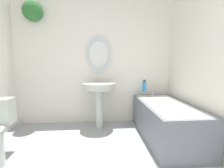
% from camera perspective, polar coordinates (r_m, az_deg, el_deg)
% --- Properties ---
extents(wall_back, '(3.01, 0.33, 2.40)m').
position_cam_1_polar(wall_back, '(3.09, -7.70, 9.75)').
color(wall_back, silver).
rests_on(wall_back, ground_plane).
extents(pedestal_sink, '(0.56, 0.56, 0.89)m').
position_cam_1_polar(pedestal_sink, '(2.79, -4.58, -2.96)').
color(pedestal_sink, '#B2BCB2').
rests_on(pedestal_sink, ground_plane).
extents(bathtub, '(0.68, 1.46, 0.61)m').
position_cam_1_polar(bathtub, '(2.64, 18.38, -11.88)').
color(bathtub, slate).
rests_on(bathtub, ground_plane).
extents(shampoo_bottle, '(0.07, 0.07, 0.22)m').
position_cam_1_polar(shampoo_bottle, '(3.03, 11.29, -0.77)').
color(shampoo_bottle, '#2D84C6').
rests_on(shampoo_bottle, bathtub).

